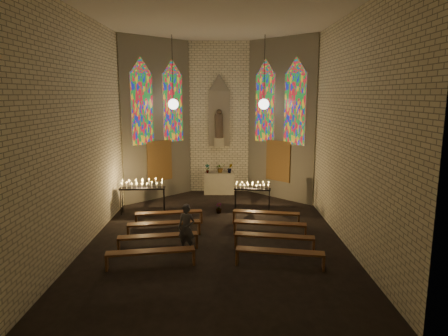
{
  "coord_description": "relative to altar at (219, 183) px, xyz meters",
  "views": [
    {
      "loc": [
        0.25,
        -12.83,
        4.6
      ],
      "look_at": [
        0.23,
        1.51,
        1.95
      ],
      "focal_mm": 32.0,
      "sensor_mm": 36.0,
      "label": 1
    }
  ],
  "objects": [
    {
      "name": "pew_left_1",
      "position": [
        -1.75,
        -5.7,
        -0.13
      ],
      "size": [
        2.4,
        0.73,
        0.46
      ],
      "rotation": [
        0.0,
        0.0,
        0.17
      ],
      "color": "brown",
      "rests_on": "ground"
    },
    {
      "name": "votive_stand_left",
      "position": [
        -2.94,
        -3.19,
        0.61
      ],
      "size": [
        1.78,
        0.53,
        1.29
      ],
      "rotation": [
        0.0,
        0.0,
        0.07
      ],
      "color": "black",
      "rests_on": "ground"
    },
    {
      "name": "votive_stand_right",
      "position": [
        1.38,
        -2.6,
        0.42
      ],
      "size": [
        1.5,
        0.57,
        1.07
      ],
      "rotation": [
        0.0,
        0.0,
        -0.15
      ],
      "color": "black",
      "rests_on": "ground"
    },
    {
      "name": "visitor",
      "position": [
        -0.87,
        -7.08,
        0.23
      ],
      "size": [
        0.61,
        0.5,
        1.45
      ],
      "primitive_type": "imported",
      "rotation": [
        0.0,
        0.0,
        -0.33
      ],
      "color": "#4D4E57",
      "rests_on": "ground"
    },
    {
      "name": "pew_left_0",
      "position": [
        -1.75,
        -4.5,
        -0.13
      ],
      "size": [
        2.4,
        0.73,
        0.46
      ],
      "rotation": [
        0.0,
        0.0,
        0.17
      ],
      "color": "brown",
      "rests_on": "ground"
    },
    {
      "name": "pew_right_2",
      "position": [
        1.75,
        -6.9,
        -0.13
      ],
      "size": [
        2.4,
        0.73,
        0.46
      ],
      "rotation": [
        0.0,
        0.0,
        -0.17
      ],
      "color": "brown",
      "rests_on": "ground"
    },
    {
      "name": "pew_right_3",
      "position": [
        1.75,
        -8.1,
        -0.13
      ],
      "size": [
        2.4,
        0.73,
        0.46
      ],
      "rotation": [
        0.0,
        0.0,
        -0.17
      ],
      "color": "brown",
      "rests_on": "ground"
    },
    {
      "name": "flower_vase_left",
      "position": [
        -0.55,
        -0.06,
        0.71
      ],
      "size": [
        0.26,
        0.2,
        0.43
      ],
      "primitive_type": "imported",
      "rotation": [
        0.0,
        0.0,
        0.25
      ],
      "color": "#4C723F",
      "rests_on": "altar"
    },
    {
      "name": "pew_left_2",
      "position": [
        -1.75,
        -6.9,
        -0.13
      ],
      "size": [
        2.4,
        0.73,
        0.46
      ],
      "rotation": [
        0.0,
        0.0,
        0.17
      ],
      "color": "brown",
      "rests_on": "ground"
    },
    {
      "name": "room",
      "position": [
        -0.0,
        -2.08,
        3.22
      ],
      "size": [
        8.22,
        12.43,
        7.0
      ],
      "color": "#ECE5C5",
      "rests_on": "ground"
    },
    {
      "name": "pew_right_0",
      "position": [
        1.75,
        -4.5,
        -0.13
      ],
      "size": [
        2.4,
        0.73,
        0.46
      ],
      "rotation": [
        0.0,
        0.0,
        -0.17
      ],
      "color": "brown",
      "rests_on": "ground"
    },
    {
      "name": "floor",
      "position": [
        0.0,
        -5.45,
        -0.5
      ],
      "size": [
        12.0,
        12.0,
        0.0
      ],
      "primitive_type": "plane",
      "color": "black",
      "rests_on": "ground"
    },
    {
      "name": "pew_right_1",
      "position": [
        1.75,
        -5.7,
        -0.13
      ],
      "size": [
        2.4,
        0.73,
        0.46
      ],
      "rotation": [
        0.0,
        0.0,
        -0.17
      ],
      "color": "brown",
      "rests_on": "ground"
    },
    {
      "name": "flower_vase_center",
      "position": [
        0.06,
        0.06,
        0.72
      ],
      "size": [
        0.51,
        0.48,
        0.44
      ],
      "primitive_type": "imported",
      "rotation": [
        0.0,
        0.0,
        0.43
      ],
      "color": "#4C723F",
      "rests_on": "altar"
    },
    {
      "name": "flower_vase_right",
      "position": [
        0.5,
        -0.03,
        0.72
      ],
      "size": [
        0.28,
        0.25,
        0.44
      ],
      "primitive_type": "imported",
      "rotation": [
        0.0,
        0.0,
        0.25
      ],
      "color": "#4C723F",
      "rests_on": "altar"
    },
    {
      "name": "altar",
      "position": [
        0.0,
        0.0,
        0.0
      ],
      "size": [
        1.4,
        0.6,
        1.0
      ],
      "primitive_type": "cube",
      "color": "beige",
      "rests_on": "ground"
    },
    {
      "name": "aisle_flower_pot",
      "position": [
        0.02,
        -3.15,
        -0.3
      ],
      "size": [
        0.3,
        0.3,
        0.41
      ],
      "primitive_type": "imported",
      "rotation": [
        0.0,
        0.0,
        -0.4
      ],
      "color": "#4C723F",
      "rests_on": "ground"
    },
    {
      "name": "pew_left_3",
      "position": [
        -1.75,
        -8.1,
        -0.13
      ],
      "size": [
        2.4,
        0.73,
        0.46
      ],
      "rotation": [
        0.0,
        0.0,
        0.17
      ],
      "color": "brown",
      "rests_on": "ground"
    }
  ]
}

